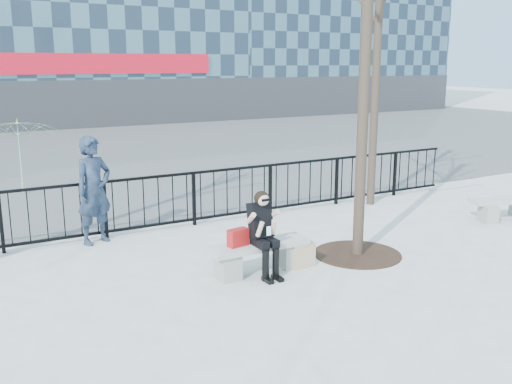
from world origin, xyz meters
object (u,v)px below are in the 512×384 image
bench_main (259,254)px  seated_woman (264,234)px  bench_second (505,206)px  standing_man (94,190)px

bench_main → seated_woman: bearing=-90.0°
bench_main → seated_woman: 0.40m
bench_second → seated_woman: (-6.08, -0.34, 0.40)m
standing_man → seated_woman: bearing=-80.5°
bench_main → bench_second: (6.08, 0.18, -0.03)m
bench_main → bench_second: bench_main is taller
bench_second → standing_man: 8.37m
bench_main → bench_second: bearing=1.7°
bench_second → seated_woman: bearing=-159.3°
seated_woman → standing_man: bearing=121.8°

